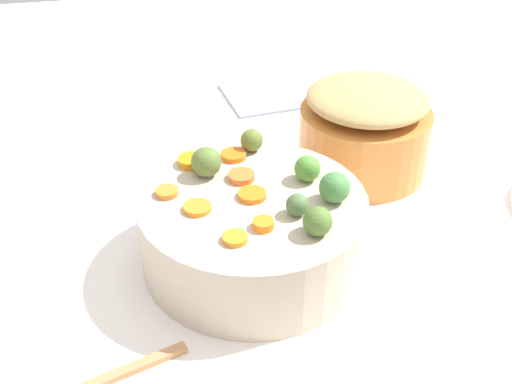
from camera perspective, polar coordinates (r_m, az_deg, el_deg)
tabletop at (r=0.90m, az=-0.91°, el=-4.78°), size 2.40×2.40×0.02m
serving_bowl_carrots at (r=0.82m, az=0.00°, el=-3.52°), size 0.30×0.30×0.10m
metal_pot at (r=1.03m, az=9.77°, el=4.67°), size 0.21×0.21×0.11m
stuffing_mound at (r=1.00m, az=10.19°, el=8.43°), size 0.19×0.19×0.04m
carrot_slice_0 at (r=0.72m, az=-1.94°, el=-4.24°), size 0.04×0.04×0.01m
carrot_slice_1 at (r=0.77m, az=-5.38°, el=-1.44°), size 0.05×0.05×0.01m
carrot_slice_2 at (r=0.88m, az=-2.08°, el=3.38°), size 0.04×0.04×0.01m
carrot_slice_3 at (r=0.86m, az=-5.92°, el=2.84°), size 0.05×0.05×0.01m
carrot_slice_4 at (r=0.83m, az=-1.31°, el=1.34°), size 0.05×0.05×0.01m
carrot_slice_5 at (r=0.74m, az=0.43°, el=-3.00°), size 0.03×0.03×0.01m
carrot_slice_6 at (r=0.81m, az=-8.16°, el=-0.01°), size 0.04×0.04×0.01m
carrot_slice_7 at (r=0.79m, az=-0.33°, el=-0.24°), size 0.05×0.05×0.01m
brussels_sprout_0 at (r=0.76m, az=3.80°, el=-1.18°), size 0.03×0.03×0.03m
brussels_sprout_1 at (r=0.78m, az=7.20°, el=0.42°), size 0.04×0.04×0.04m
brussels_sprout_2 at (r=0.82m, az=4.72°, el=2.16°), size 0.03×0.03×0.03m
brussels_sprout_3 at (r=0.73m, az=5.66°, el=-2.67°), size 0.04×0.04×0.04m
brussels_sprout_4 at (r=0.89m, az=-0.40°, el=4.76°), size 0.03×0.03×0.03m
brussels_sprout_5 at (r=0.83m, az=-4.57°, el=2.76°), size 0.04×0.04×0.04m
dish_towel at (r=1.29m, az=0.38°, el=8.76°), size 0.15×0.17×0.01m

